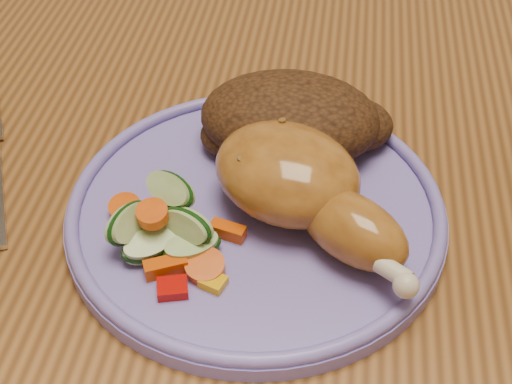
# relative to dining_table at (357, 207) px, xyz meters

# --- Properties ---
(dining_table) EXTENTS (0.90, 1.40, 0.75)m
(dining_table) POSITION_rel_dining_table_xyz_m (0.00, 0.00, 0.00)
(dining_table) COLOR brown
(dining_table) RESTS_ON ground
(chair_far) EXTENTS (0.42, 0.42, 0.91)m
(chair_far) POSITION_rel_dining_table_xyz_m (0.00, 0.63, -0.17)
(chair_far) COLOR #4C2D16
(chair_far) RESTS_ON ground
(plate) EXTENTS (0.27, 0.27, 0.01)m
(plate) POSITION_rel_dining_table_xyz_m (-0.08, -0.11, 0.09)
(plate) COLOR #7262B8
(plate) RESTS_ON dining_table
(plate_rim) EXTENTS (0.27, 0.27, 0.01)m
(plate_rim) POSITION_rel_dining_table_xyz_m (-0.08, -0.11, 0.10)
(plate_rim) COLOR #7262B8
(plate_rim) RESTS_ON plate
(chicken_leg) EXTENTS (0.16, 0.16, 0.06)m
(chicken_leg) POSITION_rel_dining_table_xyz_m (-0.05, -0.11, 0.12)
(chicken_leg) COLOR #A66522
(chicken_leg) RESTS_ON plate
(rice_pilaf) EXTENTS (0.15, 0.10, 0.06)m
(rice_pilaf) POSITION_rel_dining_table_xyz_m (-0.06, -0.03, 0.12)
(rice_pilaf) COLOR #402310
(rice_pilaf) RESTS_ON plate
(vegetable_pile) EXTENTS (0.10, 0.10, 0.05)m
(vegetable_pile) POSITION_rel_dining_table_xyz_m (-0.14, -0.15, 0.11)
(vegetable_pile) COLOR #A50A05
(vegetable_pile) RESTS_ON plate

